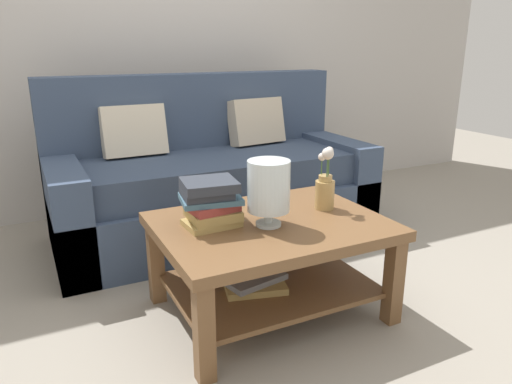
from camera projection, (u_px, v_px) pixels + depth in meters
ground_plane at (262, 282)px, 2.63m from camera, size 10.00×10.00×0.00m
back_wall at (164, 31)px, 3.64m from camera, size 6.40×0.12×2.70m
couch at (211, 181)px, 3.24m from camera, size 2.06×0.90×1.06m
coffee_table at (269, 248)px, 2.25m from camera, size 1.04×0.79×0.47m
book_stack_main at (211, 202)px, 2.14m from camera, size 0.29×0.26×0.21m
glass_hurricane_vase at (269, 187)px, 2.11m from camera, size 0.19×0.19×0.30m
flower_pitcher at (325, 186)px, 2.35m from camera, size 0.10×0.11×0.32m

